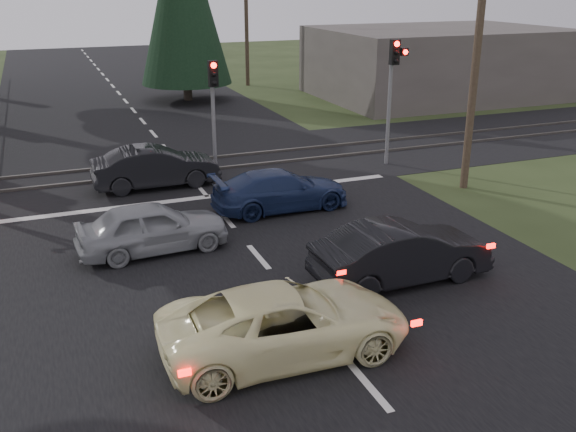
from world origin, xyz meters
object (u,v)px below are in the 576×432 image
utility_pole_mid (246,12)px  dark_hatchback (401,253)px  silver_car (153,227)px  blue_sedan (281,190)px  utility_pole_far (168,0)px  cream_coupe (285,322)px  utility_pole_near (477,46)px  traffic_signal_center (214,98)px  dark_car_far (156,167)px  traffic_signal_right (394,78)px

utility_pole_mid → dark_hatchback: (-5.80, -29.50, -4.01)m
silver_car → blue_sedan: size_ratio=0.91×
utility_pole_far → dark_hatchback: 54.96m
cream_coupe → utility_pole_mid: bearing=-15.4°
utility_pole_far → dark_hatchback: size_ratio=2.09×
utility_pole_mid → utility_pole_near: bearing=-90.0°
utility_pole_mid → dark_hatchback: bearing=-101.1°
utility_pole_far → traffic_signal_center: bearing=-99.6°
blue_sedan → dark_car_far: bearing=39.4°
utility_pole_mid → dark_car_far: size_ratio=2.11×
traffic_signal_center → dark_car_far: 3.23m
traffic_signal_right → blue_sedan: size_ratio=1.10×
traffic_signal_center → utility_pole_near: 9.05m
traffic_signal_right → silver_car: (-9.99, -5.08, -2.65)m
blue_sedan → utility_pole_far: bearing=-8.9°
traffic_signal_right → utility_pole_far: size_ratio=0.52×
utility_pole_near → traffic_signal_right: bearing=105.3°
cream_coupe → blue_sedan: (2.81, 7.67, -0.05)m
traffic_signal_right → blue_sedan: traffic_signal_right is taller
utility_pole_far → blue_sedan: bearing=-97.8°
utility_pole_near → dark_car_far: size_ratio=2.11×
utility_pole_mid → blue_sedan: bearing=-105.7°
traffic_signal_right → utility_pole_far: bearing=88.8°
utility_pole_near → utility_pole_mid: size_ratio=1.00×
utility_pole_near → silver_car: (-10.94, -1.61, -4.06)m
silver_car → dark_car_far: bearing=-15.0°
utility_pole_near → utility_pole_far: bearing=90.0°
utility_pole_far → blue_sedan: utility_pole_far is taller
cream_coupe → dark_car_far: dark_car_far is taller
traffic_signal_right → utility_pole_mid: bearing=87.3°
dark_car_far → silver_car: bearing=168.4°
utility_pole_near → silver_car: 11.78m
utility_pole_mid → utility_pole_far: same height
silver_car → blue_sedan: (4.28, 1.84, -0.05)m
cream_coupe → dark_hatchback: size_ratio=1.12×
utility_pole_mid → dark_car_far: utility_pole_mid is taller
blue_sedan → dark_car_far: 4.88m
utility_pole_near → dark_car_far: 11.33m
cream_coupe → dark_car_far: 11.38m
cream_coupe → utility_pole_far: bearing=-8.2°
traffic_signal_right → dark_hatchback: (-4.84, -8.98, -2.60)m
silver_car → dark_hatchback: bearing=-130.9°
traffic_signal_center → blue_sedan: traffic_signal_center is taller
dark_hatchback → blue_sedan: 5.80m
dark_car_far → traffic_signal_right: bearing=-93.3°
dark_hatchback → traffic_signal_center: bearing=7.9°
traffic_signal_right → utility_pole_near: size_ratio=0.52×
utility_pole_near → cream_coupe: (-9.48, -7.44, -4.06)m
utility_pole_far → cream_coupe: 57.37m
traffic_signal_right → cream_coupe: bearing=-128.0°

